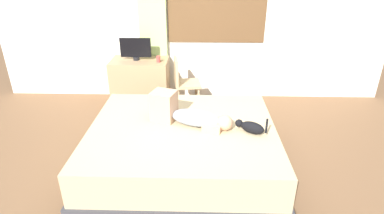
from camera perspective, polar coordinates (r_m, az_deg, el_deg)
ground_plane at (r=3.68m, az=-1.20°, el=-11.38°), size 16.00×16.00×0.00m
back_wall_with_window at (r=5.23m, az=0.03°, el=17.21°), size 6.40×0.14×2.90m
bed at (r=3.62m, az=-1.69°, el=-7.19°), size 2.11×1.85×0.51m
person_lying at (r=3.51m, az=-0.90°, el=-1.29°), size 0.93×0.51×0.34m
cat at (r=3.40m, az=10.59°, el=-3.59°), size 0.32×0.23×0.21m
desk at (r=5.21m, az=-9.26°, el=4.50°), size 0.90×0.56×0.74m
tv_monitor at (r=5.05m, az=-10.17°, el=10.36°), size 0.48×0.10×0.35m
cup at (r=4.92m, az=-6.11°, el=8.62°), size 0.06×0.06×0.10m
chair_by_desk at (r=4.79m, az=-1.65°, el=4.73°), size 0.43×0.43×0.86m
curtain_left at (r=5.19m, az=-7.19°, el=15.77°), size 0.44×0.06×2.70m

